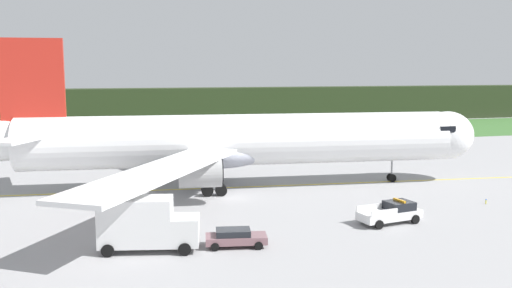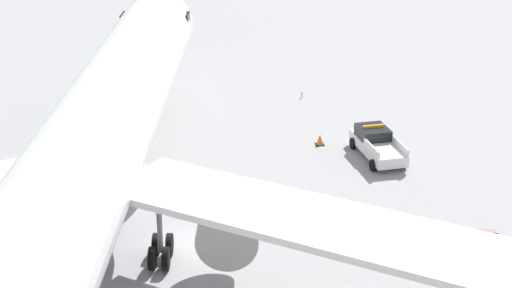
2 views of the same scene
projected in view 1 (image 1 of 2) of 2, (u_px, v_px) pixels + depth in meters
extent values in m
plane|color=#969597|center=(231.00, 198.00, 54.41)|extent=(320.00, 320.00, 0.00)
cube|color=#39672F|center=(170.00, 136.00, 104.85)|extent=(320.00, 33.02, 0.04)
cube|color=#26321B|center=(159.00, 107.00, 125.07)|extent=(288.00, 7.32, 8.63)
cube|color=yellow|center=(241.00, 187.00, 59.31)|extent=(73.39, 7.66, 0.01)
cylinder|color=white|center=(241.00, 140.00, 58.60)|extent=(46.40, 10.11, 5.54)
ellipsoid|color=white|center=(447.00, 135.00, 62.68)|extent=(6.61, 6.12, 5.54)
ellipsoid|color=#A7AABA|center=(220.00, 154.00, 58.42)|extent=(10.81, 6.81, 3.05)
cube|color=black|center=(437.00, 127.00, 62.33)|extent=(2.32, 5.41, 0.70)
cube|color=white|center=(161.00, 134.00, 70.25)|extent=(13.21, 24.43, 0.35)
cylinder|color=#A4A4A4|center=(192.00, 150.00, 65.05)|extent=(4.28, 3.29, 2.91)
cylinder|color=black|center=(209.00, 150.00, 65.39)|extent=(0.39, 2.67, 2.67)
cube|color=white|center=(161.00, 171.00, 44.26)|extent=(17.13, 23.05, 0.35)
cylinder|color=#A4A4A4|center=(200.00, 172.00, 51.05)|extent=(4.28, 3.29, 2.91)
cylinder|color=black|center=(221.00, 172.00, 51.40)|extent=(0.39, 2.67, 2.67)
cube|color=red|center=(32.00, 86.00, 54.23)|extent=(6.29, 1.06, 9.56)
cube|color=white|center=(38.00, 131.00, 58.48)|extent=(4.21, 7.53, 0.28)
cube|color=white|center=(20.00, 139.00, 51.15)|extent=(5.39, 7.62, 0.28)
cylinder|color=gray|center=(392.00, 167.00, 62.04)|extent=(0.20, 0.20, 2.48)
cylinder|color=black|center=(390.00, 177.00, 62.46)|extent=(0.92, 0.31, 0.90)
cylinder|color=black|center=(392.00, 178.00, 61.95)|extent=(0.92, 0.31, 0.90)
cylinder|color=gray|center=(208.00, 166.00, 62.02)|extent=(0.28, 0.28, 2.48)
cylinder|color=black|center=(214.00, 177.00, 61.96)|extent=(1.22, 0.42, 1.20)
cylinder|color=black|center=(214.00, 176.00, 62.65)|extent=(1.22, 0.42, 1.20)
cylinder|color=black|center=(202.00, 177.00, 61.73)|extent=(1.22, 0.42, 1.20)
cylinder|color=black|center=(202.00, 176.00, 62.41)|extent=(1.22, 0.42, 1.20)
cylinder|color=gray|center=(214.00, 178.00, 54.99)|extent=(0.28, 0.28, 2.48)
cylinder|color=black|center=(220.00, 189.00, 55.62)|extent=(1.22, 0.42, 1.20)
cylinder|color=black|center=(221.00, 190.00, 54.93)|extent=(1.22, 0.42, 1.20)
cylinder|color=black|center=(207.00, 189.00, 55.38)|extent=(1.22, 0.42, 1.20)
cylinder|color=black|center=(207.00, 191.00, 54.70)|extent=(1.22, 0.42, 1.20)
cube|color=silver|center=(389.00, 215.00, 45.19)|extent=(5.73, 2.89, 0.70)
cube|color=black|center=(399.00, 205.00, 45.50)|extent=(2.46, 2.21, 0.70)
cube|color=silver|center=(370.00, 207.00, 45.45)|extent=(2.61, 0.52, 0.45)
cube|color=silver|center=(384.00, 213.00, 43.69)|extent=(2.61, 0.52, 0.45)
cube|color=orange|center=(399.00, 200.00, 45.45)|extent=(0.43, 1.45, 0.16)
cylinder|color=black|center=(399.00, 213.00, 46.95)|extent=(0.79, 0.36, 0.76)
cylinder|color=black|center=(415.00, 219.00, 45.07)|extent=(0.79, 0.36, 0.76)
cylinder|color=black|center=(364.00, 218.00, 45.41)|extent=(0.79, 0.36, 0.76)
cylinder|color=black|center=(379.00, 225.00, 43.53)|extent=(0.79, 0.36, 0.76)
cube|color=silver|center=(186.00, 230.00, 38.36)|extent=(2.37, 2.75, 2.00)
cube|color=silver|center=(136.00, 222.00, 38.08)|extent=(5.46, 3.43, 3.39)
cylinder|color=#99999E|center=(151.00, 246.00, 38.37)|extent=(0.77, 0.26, 1.04)
cylinder|color=#99999E|center=(122.00, 246.00, 38.26)|extent=(0.77, 0.26, 1.04)
cylinder|color=black|center=(187.00, 239.00, 39.68)|extent=(0.93, 0.45, 0.90)
cylinder|color=black|center=(185.00, 249.00, 37.31)|extent=(0.93, 0.45, 0.90)
cylinder|color=black|center=(115.00, 240.00, 39.39)|extent=(0.93, 0.45, 0.90)
cylinder|color=black|center=(108.00, 251.00, 37.02)|extent=(0.93, 0.45, 0.90)
cube|color=#79555C|center=(236.00, 239.00, 39.24)|extent=(4.68, 2.54, 0.55)
cube|color=black|center=(233.00, 232.00, 39.15)|extent=(2.72, 1.98, 0.45)
cylinder|color=black|center=(256.00, 238.00, 40.32)|extent=(0.62, 0.28, 0.60)
cylinder|color=black|center=(259.00, 246.00, 38.52)|extent=(0.62, 0.28, 0.60)
cylinder|color=black|center=(215.00, 239.00, 40.03)|extent=(0.62, 0.28, 0.60)
cylinder|color=black|center=(215.00, 247.00, 38.24)|extent=(0.62, 0.28, 0.60)
cube|color=black|center=(395.00, 211.00, 49.25)|extent=(0.62, 0.62, 0.03)
cone|color=orange|center=(395.00, 207.00, 49.20)|extent=(0.47, 0.47, 0.74)
cylinder|color=yellow|center=(486.00, 202.00, 51.78)|extent=(0.10, 0.10, 0.38)
sphere|color=blue|center=(486.00, 200.00, 51.75)|extent=(0.12, 0.12, 0.12)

